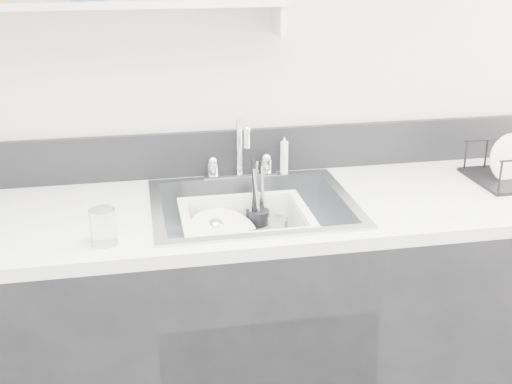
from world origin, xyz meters
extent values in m
cube|color=silver|center=(0.00, 1.49, 1.30)|extent=(3.50, 0.02, 2.60)
cube|color=black|center=(0.00, 1.19, 0.44)|extent=(3.20, 0.62, 0.88)
cube|color=white|center=(0.00, 1.19, 0.90)|extent=(3.20, 0.62, 0.04)
cube|color=black|center=(0.00, 1.49, 1.00)|extent=(3.20, 0.02, 0.16)
cube|color=silver|center=(0.00, 1.44, 0.93)|extent=(0.26, 0.06, 0.02)
cylinder|color=silver|center=(-0.10, 1.44, 0.96)|extent=(0.04, 0.04, 0.05)
cylinder|color=silver|center=(0.10, 1.44, 0.96)|extent=(0.04, 0.04, 0.05)
cylinder|color=silver|center=(0.00, 1.44, 1.03)|extent=(0.02, 0.02, 0.20)
cylinder|color=silver|center=(0.00, 1.37, 1.14)|extent=(0.02, 0.15, 0.02)
cylinder|color=white|center=(0.16, 1.44, 0.99)|extent=(0.03, 0.03, 0.14)
cube|color=silver|center=(-0.35, 1.42, 1.52)|extent=(1.00, 0.16, 0.02)
cube|color=silver|center=(0.13, 1.42, 1.46)|extent=(0.02, 0.14, 0.10)
cylinder|color=white|center=(-0.09, 1.18, 0.78)|extent=(0.25, 0.25, 0.02)
cylinder|color=white|center=(-0.09, 1.19, 0.79)|extent=(0.24, 0.24, 0.02)
cylinder|color=white|center=(-0.10, 1.18, 0.83)|extent=(0.28, 0.27, 0.10)
cylinder|color=black|center=(0.03, 1.27, 0.81)|extent=(0.08, 0.08, 0.10)
cylinder|color=silver|center=(0.02, 1.28, 0.90)|extent=(0.01, 0.05, 0.19)
cylinder|color=silver|center=(0.04, 1.26, 0.89)|extent=(0.02, 0.04, 0.17)
cylinder|color=black|center=(0.02, 1.27, 0.92)|extent=(0.01, 0.06, 0.21)
cylinder|color=white|center=(0.08, 1.19, 0.81)|extent=(0.08, 0.08, 0.09)
cylinder|color=white|center=(-0.45, 0.99, 0.97)|extent=(0.08, 0.08, 0.10)
imported|color=white|center=(0.06, 1.12, 0.78)|extent=(0.13, 0.13, 0.03)
camera|label=1|loc=(-0.34, -0.66, 1.70)|focal=45.00mm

